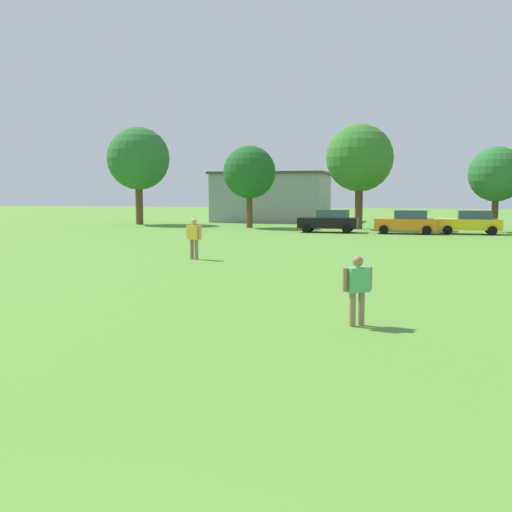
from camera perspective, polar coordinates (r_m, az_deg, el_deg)
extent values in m
plane|color=#568C33|center=(32.12, 10.49, 0.61)|extent=(160.00, 160.00, 0.00)
cylinder|color=#8C7259|center=(13.77, 9.03, -4.95)|extent=(0.14, 0.14, 0.77)
cylinder|color=#8C7259|center=(13.90, 9.84, -4.86)|extent=(0.14, 0.14, 0.77)
cube|color=#4CB266|center=(13.72, 9.48, -2.20)|extent=(0.58, 0.55, 0.55)
cylinder|color=#936B4C|center=(13.55, 8.35, -2.22)|extent=(0.11, 0.11, 0.51)
cylinder|color=#936B4C|center=(13.90, 10.59, -2.05)|extent=(0.11, 0.11, 0.51)
sphere|color=#936B4C|center=(13.67, 9.51, -0.49)|extent=(0.24, 0.24, 0.24)
cylinder|color=#8C7259|center=(27.18, -6.03, 0.63)|extent=(0.17, 0.17, 0.89)
cylinder|color=#8C7259|center=(27.00, -5.60, 0.60)|extent=(0.17, 0.17, 0.89)
cube|color=yellow|center=(27.03, -5.83, 2.22)|extent=(0.67, 0.52, 0.63)
cylinder|color=tan|center=(27.27, -6.41, 2.28)|extent=(0.13, 0.13, 0.59)
cylinder|color=tan|center=(26.78, -5.25, 2.23)|extent=(0.13, 0.13, 0.59)
sphere|color=tan|center=(27.00, -5.84, 3.22)|extent=(0.28, 0.28, 0.28)
cube|color=black|center=(45.09, 6.76, 3.10)|extent=(4.30, 1.80, 0.76)
cube|color=#334756|center=(45.01, 7.21, 3.95)|extent=(2.24, 1.58, 0.60)
cylinder|color=black|center=(44.45, 4.73, 2.59)|extent=(0.64, 0.22, 0.64)
cylinder|color=black|center=(46.22, 5.11, 2.72)|extent=(0.64, 0.22, 0.64)
cylinder|color=black|center=(44.04, 8.48, 2.51)|extent=(0.64, 0.22, 0.64)
cylinder|color=black|center=(45.83, 8.72, 2.64)|extent=(0.64, 0.22, 0.64)
cube|color=orange|center=(44.60, 13.82, 2.93)|extent=(4.30, 1.80, 0.76)
cube|color=#334756|center=(44.57, 14.29, 3.80)|extent=(2.24, 1.58, 0.60)
cylinder|color=black|center=(43.77, 11.88, 2.43)|extent=(0.64, 0.22, 0.64)
cylinder|color=black|center=(45.56, 11.99, 2.56)|extent=(0.64, 0.22, 0.64)
cylinder|color=black|center=(43.73, 15.71, 2.33)|extent=(0.64, 0.22, 0.64)
cylinder|color=black|center=(45.52, 15.67, 2.47)|extent=(0.64, 0.22, 0.64)
cube|color=yellow|center=(45.47, 19.31, 2.83)|extent=(4.30, 1.80, 0.76)
cube|color=#334756|center=(45.47, 19.78, 3.67)|extent=(2.24, 1.58, 0.60)
cylinder|color=black|center=(44.50, 17.51, 2.33)|extent=(0.64, 0.22, 0.64)
cylinder|color=black|center=(46.29, 17.40, 2.47)|extent=(0.64, 0.22, 0.64)
cylinder|color=black|center=(44.74, 21.26, 2.22)|extent=(0.64, 0.22, 0.64)
cylinder|color=black|center=(46.53, 21.00, 2.36)|extent=(0.64, 0.22, 0.64)
cylinder|color=brown|center=(56.63, -10.87, 4.73)|extent=(0.66, 0.66, 3.57)
sphere|color=#286B2D|center=(56.70, -10.96, 8.96)|extent=(5.64, 5.64, 5.64)
cylinder|color=brown|center=(50.51, -0.62, 4.22)|extent=(0.51, 0.51, 2.75)
sphere|color=#1E5B23|center=(50.51, -0.62, 7.87)|extent=(4.33, 4.33, 4.33)
cylinder|color=brown|center=(49.60, 9.60, 4.47)|extent=(0.62, 0.62, 3.39)
sphere|color=#337528|center=(49.65, 9.68, 9.06)|extent=(5.35, 5.35, 5.35)
cylinder|color=brown|center=(48.38, 21.46, 3.61)|extent=(0.47, 0.47, 2.56)
sphere|color=#286B2D|center=(48.36, 21.60, 7.15)|extent=(4.04, 4.04, 4.04)
cube|color=#9999A3|center=(61.82, 1.53, 5.45)|extent=(10.81, 8.06, 4.68)
cube|color=#4C4742|center=(61.85, 1.54, 7.73)|extent=(11.24, 8.39, 0.24)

